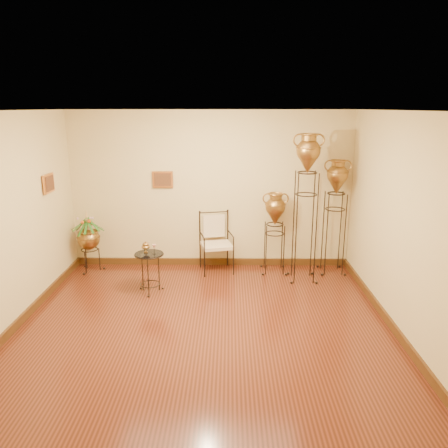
{
  "coord_description": "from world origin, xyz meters",
  "views": [
    {
      "loc": [
        0.33,
        -5.17,
        2.84
      ],
      "look_at": [
        0.25,
        1.3,
        1.1
      ],
      "focal_mm": 35.0,
      "sensor_mm": 36.0,
      "label": 1
    }
  ],
  "objects_px": {
    "armchair": "(216,243)",
    "side_table": "(150,272)",
    "amphora_tall": "(306,207)",
    "planter_urn": "(88,236)",
    "amphora_mid": "(335,216)"
  },
  "relations": [
    {
      "from": "amphora_mid",
      "to": "side_table",
      "type": "bearing_deg",
      "value": -163.19
    },
    {
      "from": "planter_urn",
      "to": "armchair",
      "type": "distance_m",
      "value": 2.26
    },
    {
      "from": "amphora_mid",
      "to": "side_table",
      "type": "xyz_separation_m",
      "value": [
        -3.07,
        -0.93,
        -0.68
      ]
    },
    {
      "from": "side_table",
      "to": "amphora_tall",
      "type": "bearing_deg",
      "value": 12.72
    },
    {
      "from": "amphora_mid",
      "to": "amphora_tall",
      "type": "bearing_deg",
      "value": -147.67
    },
    {
      "from": "amphora_tall",
      "to": "side_table",
      "type": "relative_size",
      "value": 3.03
    },
    {
      "from": "amphora_tall",
      "to": "amphora_mid",
      "type": "bearing_deg",
      "value": 32.33
    },
    {
      "from": "amphora_tall",
      "to": "planter_urn",
      "type": "relative_size",
      "value": 2.16
    },
    {
      "from": "planter_urn",
      "to": "amphora_tall",
      "type": "bearing_deg",
      "value": -5.57
    },
    {
      "from": "amphora_tall",
      "to": "planter_urn",
      "type": "bearing_deg",
      "value": 174.43
    },
    {
      "from": "armchair",
      "to": "side_table",
      "type": "relative_size",
      "value": 1.29
    },
    {
      "from": "armchair",
      "to": "amphora_mid",
      "type": "bearing_deg",
      "value": -12.83
    },
    {
      "from": "armchair",
      "to": "amphora_tall",
      "type": "bearing_deg",
      "value": -26.71
    },
    {
      "from": "amphora_mid",
      "to": "planter_urn",
      "type": "bearing_deg",
      "value": 180.0
    },
    {
      "from": "amphora_mid",
      "to": "planter_urn",
      "type": "relative_size",
      "value": 1.76
    }
  ]
}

